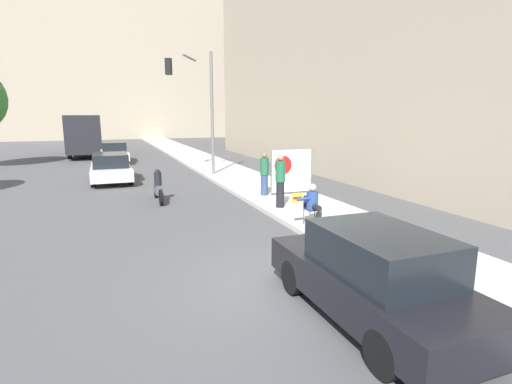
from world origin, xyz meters
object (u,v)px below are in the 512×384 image
object	(u,v)px
car_on_road_midblock	(114,152)
motorcycle_on_road	(158,188)
pedestrian_behind	(264,174)
car_on_road_nearest	(111,168)
traffic_light_pole	(197,94)
parked_car_curbside	(374,276)
seated_protester	(313,204)
protest_banner	(291,171)
city_bus_on_road	(85,132)
jogger_on_sidewalk	(280,180)

from	to	relation	value
car_on_road_midblock	motorcycle_on_road	distance (m)	14.14
pedestrian_behind	car_on_road_nearest	xyz separation A→B (m)	(-5.62, 6.48, -0.30)
traffic_light_pole	parked_car_curbside	world-z (taller)	traffic_light_pole
motorcycle_on_road	seated_protester	bearing A→B (deg)	-56.78
seated_protester	protest_banner	size ratio (longest dim) A/B	0.67
traffic_light_pole	motorcycle_on_road	size ratio (longest dim) A/B	2.98
protest_banner	parked_car_curbside	world-z (taller)	protest_banner
seated_protester	car_on_road_nearest	distance (m)	12.29
seated_protester	city_bus_on_road	size ratio (longest dim) A/B	0.12
car_on_road_nearest	car_on_road_midblock	size ratio (longest dim) A/B	1.01
seated_protester	motorcycle_on_road	world-z (taller)	seated_protester
pedestrian_behind	parked_car_curbside	bearing A→B (deg)	56.91
car_on_road_nearest	motorcycle_on_road	bearing A→B (deg)	-74.03
motorcycle_on_road	protest_banner	bearing A→B (deg)	-13.25
car_on_road_nearest	protest_banner	bearing A→B (deg)	-45.20
car_on_road_nearest	car_on_road_midblock	bearing A→B (deg)	87.21
seated_protester	motorcycle_on_road	size ratio (longest dim) A/B	0.57
traffic_light_pole	car_on_road_midblock	xyz separation A→B (m)	(-4.11, 8.19, -3.64)
jogger_on_sidewalk	protest_banner	distance (m)	2.35
traffic_light_pole	car_on_road_midblock	size ratio (longest dim) A/B	1.44
parked_car_curbside	car_on_road_nearest	bearing A→B (deg)	102.76
pedestrian_behind	motorcycle_on_road	xyz separation A→B (m)	(-4.04, 0.95, -0.47)
car_on_road_midblock	city_bus_on_road	size ratio (longest dim) A/B	0.44
seated_protester	car_on_road_nearest	size ratio (longest dim) A/B	0.27
protest_banner	car_on_road_nearest	xyz separation A→B (m)	(-6.68, 6.72, -0.38)
pedestrian_behind	parked_car_curbside	size ratio (longest dim) A/B	0.40
parked_car_curbside	jogger_on_sidewalk	bearing A→B (deg)	77.09
seated_protester	car_on_road_midblock	xyz separation A→B (m)	(-4.83, 19.68, -0.07)
car_on_road_midblock	seated_protester	bearing A→B (deg)	-76.22
pedestrian_behind	car_on_road_midblock	size ratio (longest dim) A/B	0.38
pedestrian_behind	car_on_road_nearest	distance (m)	8.58
parked_car_curbside	car_on_road_midblock	size ratio (longest dim) A/B	0.95
protest_banner	car_on_road_nearest	world-z (taller)	protest_banner
car_on_road_nearest	city_bus_on_road	xyz separation A→B (m)	(-1.60, 15.20, 1.16)
motorcycle_on_road	city_bus_on_road	bearing A→B (deg)	98.73
traffic_light_pole	car_on_road_nearest	size ratio (longest dim) A/B	1.43
seated_protester	motorcycle_on_road	xyz separation A→B (m)	(-3.66, 5.60, -0.26)
jogger_on_sidewalk	parked_car_curbside	bearing A→B (deg)	64.40
traffic_light_pole	car_on_road_nearest	xyz separation A→B (m)	(-4.53, -0.37, -3.65)
protest_banner	city_bus_on_road	xyz separation A→B (m)	(-8.28, 21.93, 0.77)
seated_protester	car_on_road_midblock	size ratio (longest dim) A/B	0.27
pedestrian_behind	jogger_on_sidewalk	bearing A→B (deg)	61.00
pedestrian_behind	city_bus_on_road	world-z (taller)	city_bus_on_road
jogger_on_sidewalk	traffic_light_pole	size ratio (longest dim) A/B	0.29
pedestrian_behind	protest_banner	world-z (taller)	protest_banner
motorcycle_on_road	traffic_light_pole	bearing A→B (deg)	63.42
car_on_road_midblock	motorcycle_on_road	world-z (taller)	car_on_road_midblock
pedestrian_behind	protest_banner	xyz separation A→B (m)	(1.06, -0.25, 0.08)
seated_protester	traffic_light_pole	xyz separation A→B (m)	(-0.71, 11.49, 3.57)
car_on_road_nearest	car_on_road_midblock	world-z (taller)	car_on_road_midblock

